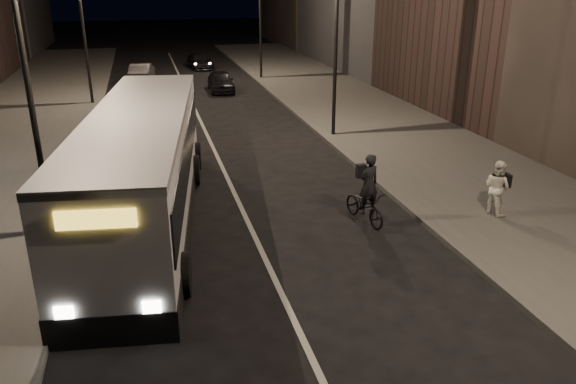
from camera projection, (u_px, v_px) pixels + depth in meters
ground at (275, 279)px, 13.79m from camera, size 180.00×180.00×0.00m
sidewalk_right at (375, 122)px, 28.39m from camera, size 7.00×70.00×0.16m
sidewalk_left at (11, 145)px, 24.42m from camera, size 7.00×70.00×0.16m
streetlight_right_mid at (331, 16)px, 23.95m from camera, size 1.20×0.44×8.12m
streetlight_right_far at (256, 1)px, 38.39m from camera, size 1.20×0.44×8.12m
streetlight_left_near at (32, 44)px, 14.23m from camera, size 1.20×0.44×8.12m
streetlight_left_far at (86, 8)px, 30.48m from camera, size 1.20×0.44×8.12m
city_bus at (143, 164)px, 16.42m from camera, size 4.29×12.76×3.38m
cyclist_on_bicycle at (366, 200)px, 16.74m from camera, size 1.07×2.00×2.19m
pedestrian_woman at (497, 187)px, 16.94m from camera, size 0.85×0.97×1.69m
car_near at (221, 81)px, 36.04m from camera, size 1.65×3.83×1.29m
car_mid at (142, 72)px, 39.36m from camera, size 1.90×4.11×1.30m
car_far at (200, 61)px, 45.05m from camera, size 2.10×4.15×1.16m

